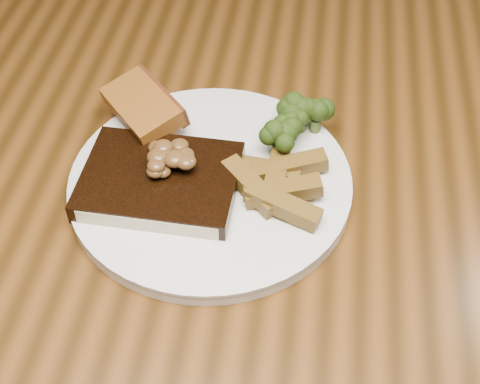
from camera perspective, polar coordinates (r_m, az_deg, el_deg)
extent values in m
cube|color=#512F10|center=(0.72, 1.40, -2.24)|extent=(1.60, 0.90, 0.04)
cube|color=black|center=(1.48, -3.81, 10.74)|extent=(0.39, 0.39, 0.04)
cylinder|color=black|center=(1.72, 2.58, 7.93)|extent=(0.04, 0.04, 0.37)
cylinder|color=black|center=(1.76, -7.68, 8.65)|extent=(0.04, 0.04, 0.37)
cylinder|color=black|center=(1.49, 1.48, 0.37)|extent=(0.04, 0.04, 0.37)
cylinder|color=black|center=(1.54, -10.12, 1.40)|extent=(0.04, 0.04, 0.37)
cube|color=black|center=(1.22, -5.74, 14.24)|extent=(0.38, 0.04, 0.40)
cylinder|color=silver|center=(0.71, -2.53, 0.70)|extent=(0.32, 0.32, 0.01)
cube|color=black|center=(0.70, -6.83, 0.90)|extent=(0.16, 0.13, 0.02)
cube|color=beige|center=(0.66, -7.83, -2.68)|extent=(0.14, 0.02, 0.02)
cube|color=brown|center=(0.77, -8.23, 6.12)|extent=(0.11, 0.11, 0.02)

